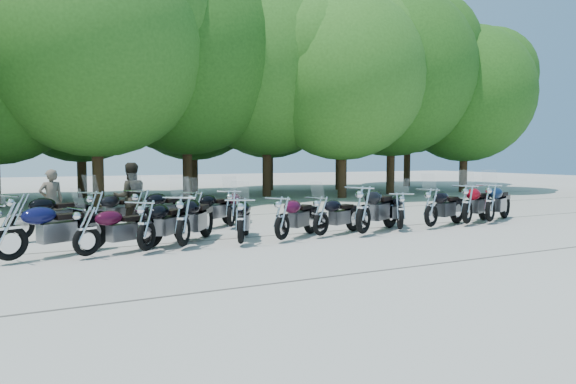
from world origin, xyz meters
name	(u,v)px	position (x,y,z in m)	size (l,w,h in m)	color
ground	(317,243)	(0.00, 0.00, 0.00)	(90.00, 90.00, 0.00)	gray
tree_3	(95,45)	(-3.57, 11.24, 6.32)	(8.70, 8.70, 10.67)	#3A2614
tree_4	(186,55)	(0.54, 13.09, 6.64)	(9.13, 9.13, 11.20)	#3A2614
tree_5	(266,64)	(4.61, 13.20, 6.57)	(9.04, 9.04, 11.10)	#3A2614
tree_6	(343,77)	(7.55, 10.82, 5.81)	(8.00, 8.00, 9.82)	#3A2614
tree_7	(392,73)	(11.20, 11.78, 6.39)	(8.79, 8.79, 10.79)	#3A2614
tree_8	(465,94)	(15.83, 11.20, 5.47)	(7.53, 7.53, 9.25)	#3A2614
tree_11	(79,83)	(-3.76, 16.43, 5.49)	(7.56, 7.56, 9.28)	#3A2614
tree_12	(193,86)	(1.80, 16.47, 5.72)	(7.88, 7.88, 9.67)	#3A2614
tree_13	(269,88)	(6.69, 17.47, 6.04)	(8.31, 8.31, 10.20)	#3A2614
tree_14	(340,92)	(10.68, 16.09, 5.83)	(8.02, 8.02, 9.84)	#3A2614
tree_15	(408,81)	(16.61, 17.02, 7.03)	(9.67, 9.67, 11.86)	#3A2614
motorcycle_0	(10,229)	(-6.29, 0.53, 0.66)	(0.71, 2.34, 1.32)	#0C0E36
motorcycle_1	(87,229)	(-4.96, 0.40, 0.59)	(0.63, 2.08, 1.18)	#310619
motorcycle_2	(146,224)	(-3.80, 0.42, 0.63)	(0.68, 2.24, 1.26)	black
motorcycle_3	(183,219)	(-2.98, 0.59, 0.67)	(0.72, 2.36, 1.33)	black
motorcycle_4	(241,219)	(-1.73, 0.38, 0.62)	(0.67, 2.19, 1.24)	black
motorcycle_5	(282,217)	(-0.68, 0.44, 0.61)	(0.66, 2.17, 1.22)	#390720
motorcycle_6	(321,214)	(0.47, 0.61, 0.59)	(0.63, 2.07, 1.17)	black
motorcycle_7	(363,208)	(1.53, 0.33, 0.72)	(0.78, 2.56, 1.45)	black
motorcycle_8	(400,209)	(2.92, 0.61, 0.60)	(0.65, 2.12, 1.20)	black
motorcycle_9	(431,206)	(3.97, 0.59, 0.65)	(0.70, 2.29, 1.29)	black
motorcycle_10	(467,203)	(5.35, 0.62, 0.68)	(0.74, 2.42, 1.37)	maroon
motorcycle_11	(490,201)	(6.30, 0.65, 0.68)	(0.73, 2.41, 1.36)	#0B1932
motorcycle_12	(20,215)	(-6.16, 3.06, 0.65)	(0.70, 2.31, 1.31)	black
motorcycle_13	(96,211)	(-4.49, 3.24, 0.65)	(0.70, 2.31, 1.31)	black
motorcycle_14	(141,209)	(-3.41, 3.08, 0.67)	(0.72, 2.35, 1.33)	black
motorcycle_15	(196,209)	(-1.98, 3.04, 0.61)	(0.66, 2.17, 1.22)	black
motorcycle_16	(231,207)	(-0.97, 3.11, 0.61)	(0.66, 2.18, 1.23)	#330616
rider_0	(51,201)	(-5.46, 4.69, 0.84)	(0.61, 0.40, 1.68)	brown
rider_1	(130,197)	(-3.58, 3.71, 0.93)	(0.90, 0.70, 1.85)	black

